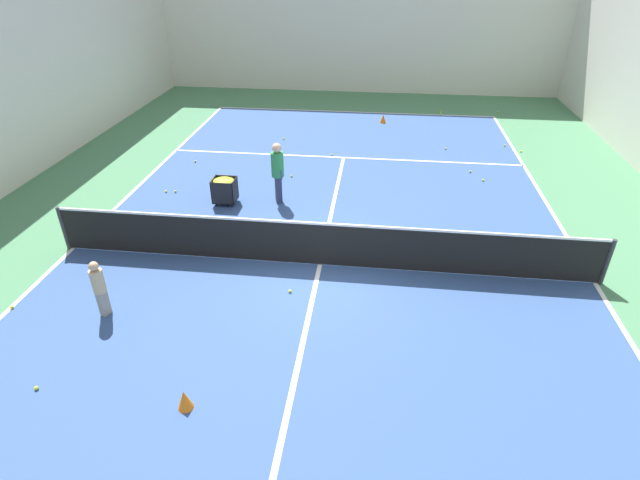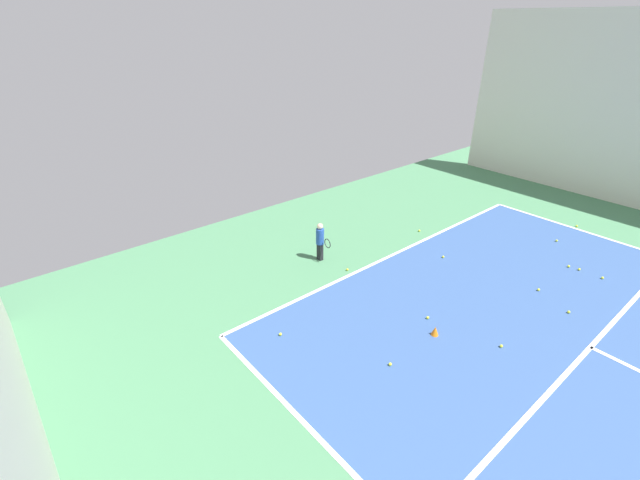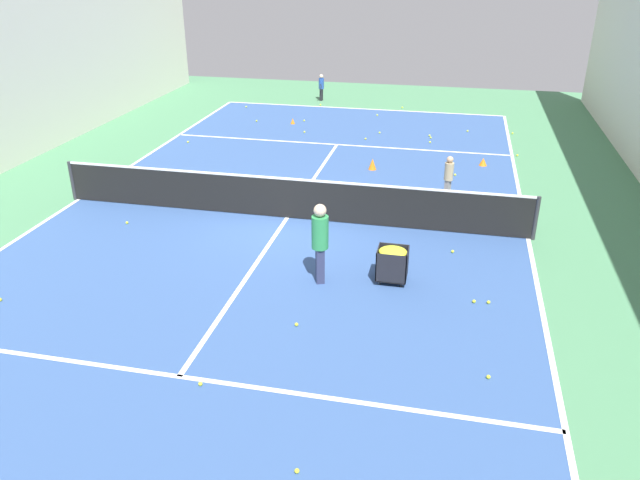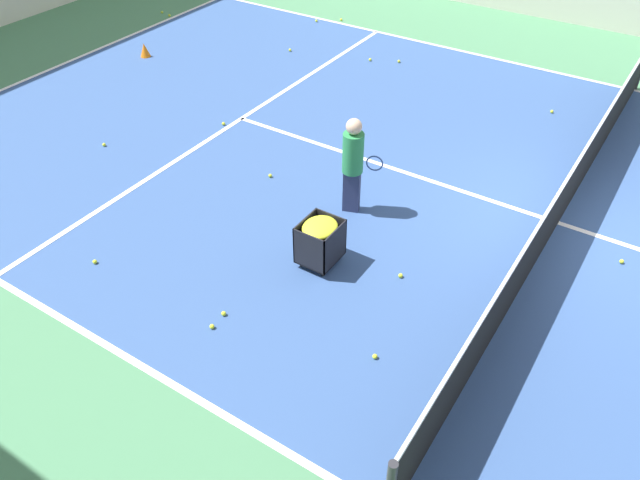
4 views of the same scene
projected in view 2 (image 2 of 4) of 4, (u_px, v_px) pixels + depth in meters
name	position (u px, v px, depth m)	size (l,w,h in m)	color
line_baseline_near	(397.00, 253.00, 13.05)	(11.99, 0.10, 0.00)	white
line_service_near	(590.00, 347.00, 9.30)	(11.99, 0.10, 0.00)	white
player_near_baseline	(320.00, 239.00, 12.40)	(0.25, 0.57, 1.18)	black
training_cone_0	(435.00, 331.00, 9.62)	(0.17, 0.17, 0.22)	orange
tennis_ball_1	(428.00, 318.00, 10.17)	(0.07, 0.07, 0.07)	yellow
tennis_ball_3	(443.00, 257.00, 12.78)	(0.07, 0.07, 0.07)	yellow
tennis_ball_4	(577.00, 226.00, 14.69)	(0.07, 0.07, 0.07)	yellow
tennis_ball_5	(569.00, 312.00, 10.37)	(0.07, 0.07, 0.07)	yellow
tennis_ball_6	(501.00, 346.00, 9.29)	(0.07, 0.07, 0.07)	yellow
tennis_ball_8	(539.00, 290.00, 11.22)	(0.07, 0.07, 0.07)	yellow
tennis_ball_10	(579.00, 269.00, 12.14)	(0.07, 0.07, 0.07)	yellow
tennis_ball_12	(347.00, 269.00, 12.13)	(0.07, 0.07, 0.07)	yellow
tennis_ball_17	(280.00, 334.00, 9.64)	(0.07, 0.07, 0.07)	yellow
tennis_ball_18	(569.00, 266.00, 12.29)	(0.07, 0.07, 0.07)	yellow
tennis_ball_23	(557.00, 241.00, 13.71)	(0.07, 0.07, 0.07)	yellow
tennis_ball_27	(603.00, 278.00, 11.74)	(0.07, 0.07, 0.07)	yellow
tennis_ball_30	(390.00, 364.00, 8.80)	(0.07, 0.07, 0.07)	yellow
tennis_ball_33	(419.00, 231.00, 14.36)	(0.07, 0.07, 0.07)	yellow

